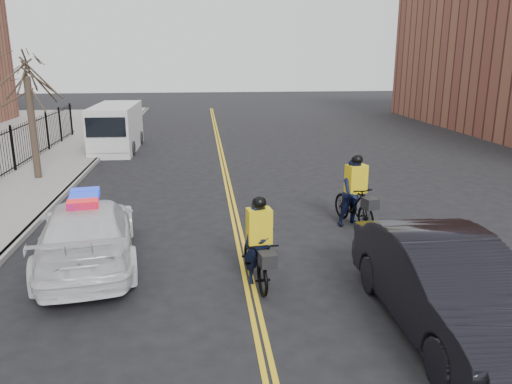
{
  "coord_description": "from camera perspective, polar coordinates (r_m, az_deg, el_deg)",
  "views": [
    {
      "loc": [
        -0.96,
        -10.47,
        4.93
      ],
      "look_at": [
        0.48,
        2.68,
        1.3
      ],
      "focal_mm": 35.0,
      "sensor_mm": 36.0,
      "label": 1
    }
  ],
  "objects": [
    {
      "name": "cyclist_near",
      "position": [
        11.14,
        0.37,
        -6.97
      ],
      "size": [
        0.99,
        2.13,
        2.02
      ],
      "rotation": [
        0.0,
        0.0,
        0.14
      ],
      "color": "black",
      "rests_on": "ground"
    },
    {
      "name": "police_cruiser",
      "position": [
        12.75,
        -18.73,
        -4.41
      ],
      "size": [
        3.06,
        5.74,
        1.74
      ],
      "rotation": [
        0.0,
        0.0,
        3.3
      ],
      "color": "white",
      "rests_on": "ground"
    },
    {
      "name": "sidewalk",
      "position": [
        20.19,
        -24.92,
        -0.02
      ],
      "size": [
        3.0,
        60.0,
        0.15
      ],
      "primitive_type": "cube",
      "color": "gray",
      "rests_on": "ground"
    },
    {
      "name": "street_tree",
      "position": [
        21.57,
        -24.56,
        10.29
      ],
      "size": [
        3.2,
        3.2,
        4.8
      ],
      "color": "#3B2D22",
      "rests_on": "sidewalk"
    },
    {
      "name": "ground",
      "position": [
        11.62,
        -0.92,
        -9.77
      ],
      "size": [
        120.0,
        120.0,
        0.0
      ],
      "primitive_type": "plane",
      "color": "black",
      "rests_on": "ground"
    },
    {
      "name": "center_line_left",
      "position": [
        19.14,
        -3.38,
        0.42
      ],
      "size": [
        0.1,
        60.0,
        0.01
      ],
      "primitive_type": "cube",
      "color": "yellow",
      "rests_on": "ground"
    },
    {
      "name": "dark_sedan",
      "position": [
        9.84,
        20.99,
        -10.0
      ],
      "size": [
        1.93,
        5.43,
        1.78
      ],
      "primitive_type": "imported",
      "rotation": [
        0.0,
        0.0,
        0.01
      ],
      "color": "black",
      "rests_on": "ground"
    },
    {
      "name": "center_line_right",
      "position": [
        19.15,
        -2.9,
        0.43
      ],
      "size": [
        0.1,
        60.0,
        0.01
      ],
      "primitive_type": "cube",
      "color": "yellow",
      "rests_on": "ground"
    },
    {
      "name": "curb",
      "position": [
        19.76,
        -20.8,
        0.1
      ],
      "size": [
        0.2,
        60.0,
        0.15
      ],
      "primitive_type": "cube",
      "color": "gray",
      "rests_on": "ground"
    },
    {
      "name": "cyclist_far",
      "position": [
        15.04,
        11.27,
        -0.66
      ],
      "size": [
        1.14,
        2.23,
        2.17
      ],
      "rotation": [
        0.0,
        0.0,
        0.26
      ],
      "color": "black",
      "rests_on": "ground"
    },
    {
      "name": "cargo_van",
      "position": [
        27.71,
        -15.72,
        7.0
      ],
      "size": [
        2.27,
        5.75,
        2.4
      ],
      "rotation": [
        0.0,
        0.0,
        -0.01
      ],
      "color": "silver",
      "rests_on": "ground"
    }
  ]
}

